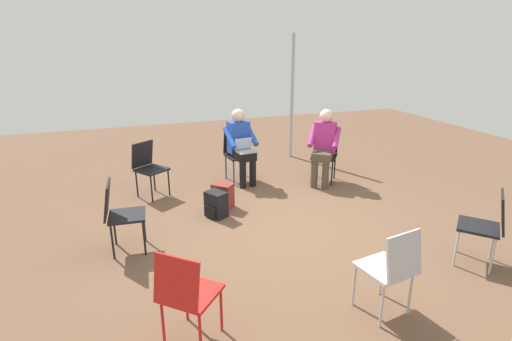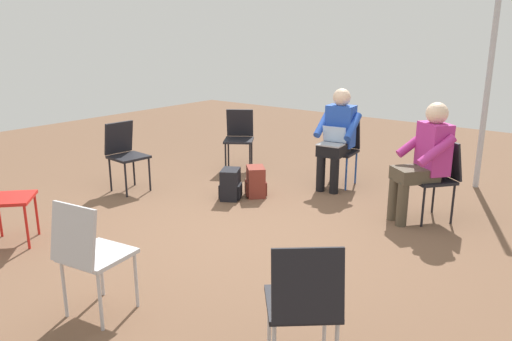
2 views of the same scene
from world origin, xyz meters
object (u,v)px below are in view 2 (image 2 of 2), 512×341
object	(u,v)px
chair_west	(89,251)
backpack_near_laptop_user	(230,186)
person_with_laptop	(337,133)
chair_north	(125,151)
chair_east	(342,146)
chair_northeast	(239,135)
backpack_by_empty_chair	(256,183)
chair_southeast	(437,174)
chair_southwest	(304,301)
chair_northwest	(0,193)
person_in_magenta	(425,156)

from	to	relation	value
chair_west	backpack_near_laptop_user	distance (m)	2.69
person_with_laptop	chair_north	bearing A→B (deg)	34.10
chair_east	chair_north	size ratio (longest dim) A/B	1.00
chair_northeast	backpack_by_empty_chair	size ratio (longest dim) A/B	2.36
chair_north	chair_southeast	xyz separation A→B (m)	(1.36, -3.37, 0.00)
chair_southwest	chair_northwest	bearing A→B (deg)	141.12
chair_east	chair_north	bearing A→B (deg)	37.06
chair_north	chair_northeast	distance (m)	1.70
chair_east	chair_west	world-z (taller)	same
chair_southwest	person_in_magenta	xyz separation A→B (m)	(2.85, 0.39, 0.20)
chair_southeast	person_in_magenta	world-z (taller)	person_in_magenta
chair_northwest	backpack_near_laptop_user	xyz separation A→B (m)	(2.27, -0.81, -0.34)
chair_northwest	backpack_near_laptop_user	distance (m)	2.43
chair_north	backpack_near_laptop_user	xyz separation A→B (m)	(0.54, -1.24, -0.34)
chair_east	backpack_near_laptop_user	xyz separation A→B (m)	(-1.35, 0.72, -0.34)
chair_southwest	backpack_near_laptop_user	distance (m)	3.25
person_in_magenta	backpack_near_laptop_user	distance (m)	2.20
chair_northwest	person_in_magenta	distance (m)	4.10
chair_southeast	chair_southwest	bearing A→B (deg)	133.31
chair_northwest	chair_north	distance (m)	1.79
chair_southeast	person_with_laptop	size ratio (longest dim) A/B	0.69
chair_northwest	chair_southeast	xyz separation A→B (m)	(3.10, -2.93, 0.00)
chair_northwest	backpack_near_laptop_user	bearing A→B (deg)	113.31
chair_east	chair_west	xyz separation A→B (m)	(-3.86, -0.21, 0.00)
chair_east	chair_southwest	size ratio (longest dim) A/B	1.00
person_in_magenta	chair_west	bearing A→B (deg)	108.91
chair_northwest	person_with_laptop	distance (m)	3.79
chair_west	chair_north	bearing A→B (deg)	128.65
chair_north	backpack_by_empty_chair	xyz separation A→B (m)	(0.81, -1.41, -0.34)
chair_north	chair_west	size ratio (longest dim) A/B	1.00
chair_southwest	chair_northeast	xyz separation A→B (m)	(3.25, 3.19, 0.00)
person_with_laptop	chair_southwest	bearing A→B (deg)	109.70
chair_southwest	chair_northeast	distance (m)	4.55
chair_northeast	chair_southwest	bearing A→B (deg)	99.99
chair_northwest	chair_southwest	size ratio (longest dim) A/B	1.00
chair_north	person_with_laptop	distance (m)	2.63
chair_west	backpack_by_empty_chair	world-z (taller)	chair_west
chair_northwest	chair_northeast	bearing A→B (deg)	132.41
chair_north	chair_northeast	xyz separation A→B (m)	(1.63, -0.46, 0.00)
chair_northeast	chair_southeast	bearing A→B (deg)	140.24
chair_north	person_in_magenta	world-z (taller)	person_in_magenta
chair_southwest	person_in_magenta	world-z (taller)	person_in_magenta
backpack_near_laptop_user	person_in_magenta	bearing A→B (deg)	-71.00
chair_north	person_in_magenta	bearing A→B (deg)	115.28
chair_north	backpack_near_laptop_user	size ratio (longest dim) A/B	2.36
person_with_laptop	backpack_near_laptop_user	xyz separation A→B (m)	(-1.19, 0.74, -0.53)
chair_northwest	person_in_magenta	size ratio (longest dim) A/B	0.69
chair_northwest	chair_southeast	size ratio (longest dim) A/B	1.00
chair_northeast	backpack_by_empty_chair	bearing A→B (deg)	104.48
chair_northwest	person_with_laptop	xyz separation A→B (m)	(3.46, -1.54, 0.20)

